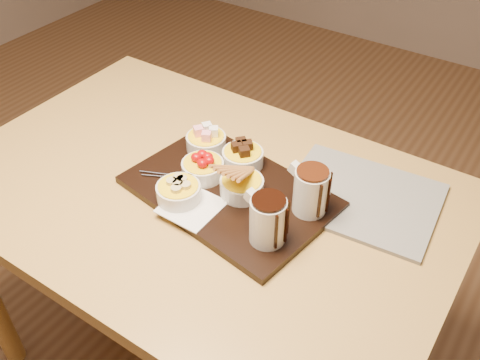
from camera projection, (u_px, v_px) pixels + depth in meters
The scene contains 12 objects.
dining_table at pixel (201, 217), 1.32m from camera, with size 1.20×0.80×0.75m.
serving_board at pixel (229, 192), 1.23m from camera, with size 0.46×0.30×0.02m, color black.
napkin at pixel (191, 207), 1.18m from camera, with size 0.12×0.12×0.00m, color white.
bowl_marshmallows at pixel (206, 142), 1.33m from camera, with size 0.10×0.10×0.04m, color silver.
bowl_cake at pixel (243, 158), 1.29m from camera, with size 0.10×0.10×0.04m, color silver.
bowl_strawberries at pixel (203, 169), 1.25m from camera, with size 0.10×0.10×0.04m, color silver.
bowl_biscotti at pixel (242, 187), 1.20m from camera, with size 0.10×0.10×0.04m, color silver.
bowl_bananas at pixel (179, 193), 1.19m from camera, with size 0.10×0.10×0.04m, color silver.
pitcher_dark_chocolate at pixel (268, 221), 1.07m from camera, with size 0.08×0.08×0.10m, color silver.
pitcher_milk_chocolate at pixel (311, 192), 1.14m from camera, with size 0.08×0.08×0.10m, color silver.
fondue_skewers at pixel (193, 177), 1.25m from camera, with size 0.26×0.03×0.01m, color silver, non-canonical shape.
newspaper at pixel (361, 197), 1.23m from camera, with size 0.34×0.27×0.01m, color beige.
Camera 1 is at (0.61, -0.74, 1.57)m, focal length 40.00 mm.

